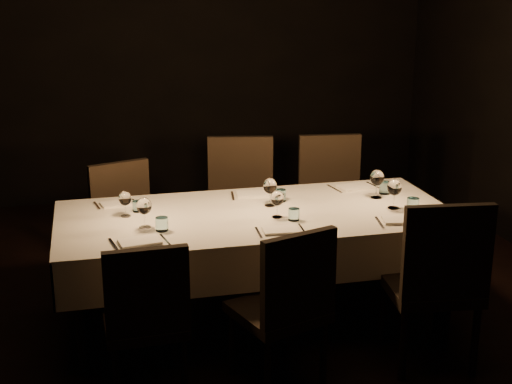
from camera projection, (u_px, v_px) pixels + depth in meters
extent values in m
cube|color=black|center=(256.00, 321.00, 4.79)|extent=(5.00, 6.00, 0.01)
cube|color=black|center=(186.00, 52.00, 7.15)|extent=(5.00, 0.01, 3.00)
cube|color=black|center=(256.00, 217.00, 4.58)|extent=(2.40, 1.00, 0.04)
cylinder|color=black|center=(82.00, 318.00, 4.04)|extent=(0.07, 0.07, 0.71)
cylinder|color=black|center=(81.00, 263.00, 4.82)|extent=(0.07, 0.07, 0.71)
cylinder|color=black|center=(442.00, 280.00, 4.54)|extent=(0.07, 0.07, 0.71)
cylinder|color=black|center=(388.00, 236.00, 5.33)|extent=(0.07, 0.07, 0.71)
cube|color=beige|center=(256.00, 213.00, 4.57)|extent=(2.52, 1.12, 0.01)
cube|color=beige|center=(238.00, 209.00, 5.13)|extent=(2.52, 0.01, 0.28)
cube|color=beige|center=(279.00, 267.00, 4.09)|extent=(2.52, 0.01, 0.28)
cube|color=beige|center=(433.00, 220.00, 4.89)|extent=(0.01, 1.12, 0.28)
cube|color=beige|center=(56.00, 251.00, 4.33)|extent=(0.01, 1.12, 0.28)
cylinder|color=black|center=(173.00, 339.00, 4.14)|extent=(0.04, 0.04, 0.38)
cylinder|color=black|center=(184.00, 370.00, 3.82)|extent=(0.04, 0.04, 0.38)
cylinder|color=black|center=(112.00, 347.00, 4.05)|extent=(0.04, 0.04, 0.38)
cylinder|color=black|center=(117.00, 380.00, 3.72)|extent=(0.04, 0.04, 0.38)
cube|color=black|center=(145.00, 323.00, 3.87)|extent=(0.45, 0.45, 0.06)
cube|color=black|center=(147.00, 292.00, 3.62)|extent=(0.44, 0.07, 0.47)
cube|color=silver|center=(140.00, 242.00, 4.04)|extent=(0.25, 0.18, 0.02)
cube|color=silver|center=(113.00, 245.00, 4.01)|extent=(0.05, 0.21, 0.01)
cube|color=silver|center=(166.00, 240.00, 4.07)|extent=(0.05, 0.21, 0.01)
cylinder|color=silver|center=(162.00, 224.00, 4.23)|extent=(0.08, 0.08, 0.08)
cylinder|color=white|center=(145.00, 227.00, 4.29)|extent=(0.07, 0.07, 0.00)
cylinder|color=white|center=(145.00, 220.00, 4.28)|extent=(0.01, 0.01, 0.09)
ellipsoid|color=white|center=(144.00, 206.00, 4.25)|extent=(0.09, 0.09, 0.11)
cylinder|color=black|center=(286.00, 327.00, 4.27)|extent=(0.04, 0.04, 0.39)
cylinder|color=black|center=(324.00, 354.00, 3.97)|extent=(0.04, 0.04, 0.39)
cylinder|color=black|center=(232.00, 343.00, 4.08)|extent=(0.04, 0.04, 0.39)
cylinder|color=black|center=(268.00, 372.00, 3.78)|extent=(0.04, 0.04, 0.39)
cube|color=black|center=(278.00, 312.00, 3.96)|extent=(0.57, 0.57, 0.06)
cube|color=black|center=(299.00, 278.00, 3.72)|extent=(0.45, 0.19, 0.49)
cube|color=silver|center=(281.00, 230.00, 4.22)|extent=(0.22, 0.15, 0.02)
cube|color=silver|center=(259.00, 233.00, 4.20)|extent=(0.03, 0.19, 0.01)
cube|color=silver|center=(302.00, 229.00, 4.26)|extent=(0.02, 0.19, 0.01)
cylinder|color=silver|center=(294.00, 214.00, 4.41)|extent=(0.07, 0.07, 0.08)
cylinder|color=white|center=(277.00, 217.00, 4.48)|extent=(0.07, 0.07, 0.00)
cylinder|color=white|center=(277.00, 210.00, 4.47)|extent=(0.01, 0.01, 0.08)
ellipsoid|color=white|center=(277.00, 198.00, 4.44)|extent=(0.08, 0.08, 0.10)
cylinder|color=black|center=(448.00, 309.00, 4.46)|extent=(0.04, 0.04, 0.44)
cylinder|color=black|center=(475.00, 342.00, 4.06)|extent=(0.04, 0.04, 0.44)
cylinder|color=black|center=(382.00, 312.00, 4.41)|extent=(0.04, 0.04, 0.44)
cylinder|color=black|center=(403.00, 346.00, 4.01)|extent=(0.04, 0.04, 0.44)
cube|color=black|center=(430.00, 288.00, 4.16)|extent=(0.56, 0.56, 0.07)
cube|color=black|center=(448.00, 253.00, 3.87)|extent=(0.50, 0.11, 0.54)
cube|color=silver|center=(403.00, 220.00, 4.40)|extent=(0.27, 0.20, 0.02)
cube|color=silver|center=(379.00, 223.00, 4.37)|extent=(0.06, 0.22, 0.01)
cube|color=silver|center=(425.00, 219.00, 4.44)|extent=(0.05, 0.22, 0.01)
cylinder|color=silver|center=(413.00, 204.00, 4.59)|extent=(0.08, 0.08, 0.09)
cylinder|color=white|center=(393.00, 208.00, 4.66)|extent=(0.07, 0.07, 0.00)
cylinder|color=white|center=(394.00, 201.00, 4.64)|extent=(0.01, 0.01, 0.09)
ellipsoid|color=white|center=(394.00, 187.00, 4.62)|extent=(0.10, 0.10, 0.11)
cylinder|color=black|center=(119.00, 282.00, 4.92)|extent=(0.04, 0.04, 0.39)
cylinder|color=black|center=(100.00, 264.00, 5.22)|extent=(0.04, 0.04, 0.39)
cylinder|color=black|center=(168.00, 270.00, 5.10)|extent=(0.04, 0.04, 0.39)
cylinder|color=black|center=(147.00, 254.00, 5.40)|extent=(0.04, 0.04, 0.39)
cube|color=black|center=(132.00, 238.00, 5.10)|extent=(0.57, 0.57, 0.06)
cube|color=black|center=(120.00, 195.00, 5.17)|extent=(0.44, 0.19, 0.49)
cube|color=silver|center=(116.00, 204.00, 4.73)|extent=(0.22, 0.16, 0.01)
cube|color=silver|center=(97.00, 206.00, 4.70)|extent=(0.05, 0.18, 0.01)
cube|color=silver|center=(136.00, 203.00, 4.76)|extent=(0.04, 0.18, 0.01)
cylinder|color=silver|center=(138.00, 206.00, 4.58)|extent=(0.07, 0.07, 0.07)
cylinder|color=white|center=(126.00, 216.00, 4.50)|extent=(0.06, 0.06, 0.00)
cylinder|color=white|center=(126.00, 210.00, 4.48)|extent=(0.01, 0.01, 0.08)
ellipsoid|color=white|center=(125.00, 198.00, 4.46)|extent=(0.08, 0.08, 0.09)
cylinder|color=black|center=(213.00, 259.00, 5.26)|extent=(0.04, 0.04, 0.44)
cylinder|color=black|center=(214.00, 239.00, 5.66)|extent=(0.04, 0.04, 0.44)
cylinder|color=black|center=(270.00, 258.00, 5.27)|extent=(0.04, 0.04, 0.44)
cylinder|color=black|center=(267.00, 238.00, 5.67)|extent=(0.04, 0.04, 0.44)
cube|color=black|center=(241.00, 217.00, 5.39)|extent=(0.59, 0.59, 0.07)
cube|color=black|center=(240.00, 171.00, 5.52)|extent=(0.50, 0.15, 0.54)
cube|color=silver|center=(253.00, 194.00, 4.93)|extent=(0.24, 0.17, 0.02)
cube|color=silver|center=(233.00, 196.00, 4.90)|extent=(0.05, 0.21, 0.01)
cube|color=silver|center=(273.00, 193.00, 4.97)|extent=(0.04, 0.21, 0.01)
cylinder|color=silver|center=(280.00, 195.00, 4.79)|extent=(0.07, 0.07, 0.08)
cylinder|color=white|center=(270.00, 205.00, 4.71)|extent=(0.07, 0.07, 0.00)
cylinder|color=white|center=(270.00, 199.00, 4.69)|extent=(0.01, 0.01, 0.09)
ellipsoid|color=white|center=(270.00, 186.00, 4.67)|extent=(0.09, 0.09, 0.11)
cylinder|color=black|center=(312.00, 252.00, 5.40)|extent=(0.04, 0.04, 0.43)
cylinder|color=black|center=(303.00, 233.00, 5.80)|extent=(0.04, 0.04, 0.43)
cylinder|color=black|center=(365.00, 250.00, 5.45)|extent=(0.04, 0.04, 0.43)
cylinder|color=black|center=(352.00, 231.00, 5.84)|extent=(0.04, 0.04, 0.43)
cube|color=black|center=(334.00, 212.00, 5.55)|extent=(0.55, 0.55, 0.06)
cube|color=black|center=(329.00, 168.00, 5.67)|extent=(0.49, 0.11, 0.53)
cube|color=silver|center=(355.00, 187.00, 5.10)|extent=(0.26, 0.19, 0.02)
cube|color=silver|center=(335.00, 189.00, 5.07)|extent=(0.05, 0.22, 0.01)
cube|color=silver|center=(375.00, 186.00, 5.14)|extent=(0.05, 0.22, 0.01)
cylinder|color=silver|center=(385.00, 188.00, 4.96)|extent=(0.08, 0.08, 0.09)
cylinder|color=white|center=(376.00, 198.00, 4.87)|extent=(0.07, 0.07, 0.00)
cylinder|color=white|center=(376.00, 191.00, 4.86)|extent=(0.01, 0.01, 0.09)
ellipsoid|color=white|center=(377.00, 178.00, 4.83)|extent=(0.10, 0.10, 0.11)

